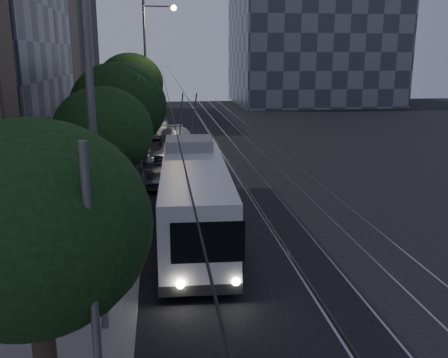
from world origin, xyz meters
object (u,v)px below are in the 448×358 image
object	(u,v)px
pickup_silver	(160,168)
car_white_d	(159,124)
car_white_a	(169,151)
car_white_b	(179,138)
streetlamp_near	(109,94)
streetlamp_far	(151,60)
car_white_c	(159,130)
trolleybus	(194,196)

from	to	relation	value
pickup_silver	car_white_d	bearing A→B (deg)	83.39
car_white_d	car_white_a	bearing A→B (deg)	-82.23
car_white_b	streetlamp_near	bearing A→B (deg)	-108.27
streetlamp_far	car_white_d	bearing A→B (deg)	85.43
car_white_c	streetlamp_far	xyz separation A→B (m)	(-0.47, -2.34, 6.03)
pickup_silver	trolleybus	bearing A→B (deg)	-87.97
streetlamp_far	pickup_silver	bearing A→B (deg)	-87.97
car_white_c	car_white_d	distance (m)	3.55
trolleybus	car_white_c	size ratio (longest dim) A/B	2.99
pickup_silver	car_white_a	world-z (taller)	pickup_silver
car_white_c	streetlamp_far	distance (m)	6.48
trolleybus	car_white_b	bearing A→B (deg)	91.71
trolleybus	car_white_c	xyz separation A→B (m)	(-1.36, 24.60, -0.98)
trolleybus	car_white_b	world-z (taller)	trolleybus
car_white_a	streetlamp_far	xyz separation A→B (m)	(-1.14, 7.43, 6.08)
streetlamp_near	car_white_d	bearing A→B (deg)	88.24
streetlamp_near	streetlamp_far	bearing A→B (deg)	88.81
pickup_silver	car_white_a	distance (m)	5.89
car_white_a	streetlamp_far	bearing A→B (deg)	100.58
car_white_a	streetlamp_near	world-z (taller)	streetlamp_near
car_white_d	car_white_b	bearing A→B (deg)	-75.38
pickup_silver	streetlamp_far	size ratio (longest dim) A/B	0.52
pickup_silver	streetlamp_far	xyz separation A→B (m)	(-0.47, 13.28, 5.88)
trolleybus	streetlamp_far	size ratio (longest dim) A/B	1.07
car_white_a	car_white_c	world-z (taller)	car_white_c
car_white_c	car_white_d	world-z (taller)	car_white_d
trolleybus	car_white_a	size ratio (longest dim) A/B	3.33
trolleybus	streetlamp_far	xyz separation A→B (m)	(-1.83, 22.26, 5.05)
car_white_c	car_white_d	size ratio (longest dim) A/B	1.01
car_white_b	car_white_c	bearing A→B (deg)	93.28
car_white_d	car_white_c	bearing A→B (deg)	-85.11
car_white_a	streetlamp_near	xyz separation A→B (m)	(-1.75, -21.85, 5.66)
car_white_a	car_white_b	distance (m)	4.43
trolleybus	streetlamp_near	distance (m)	8.77
pickup_silver	streetlamp_near	world-z (taller)	streetlamp_near
trolleybus	car_white_c	distance (m)	24.66
car_white_b	streetlamp_near	size ratio (longest dim) A/B	0.52
trolleybus	streetlamp_near	bearing A→B (deg)	-106.95
trolleybus	car_white_c	world-z (taller)	trolleybus
car_white_a	car_white_b	xyz separation A→B (m)	(0.87, 4.34, 0.17)
trolleybus	car_white_a	bearing A→B (deg)	94.91
car_white_c	streetlamp_near	xyz separation A→B (m)	(-1.08, -31.63, 5.62)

